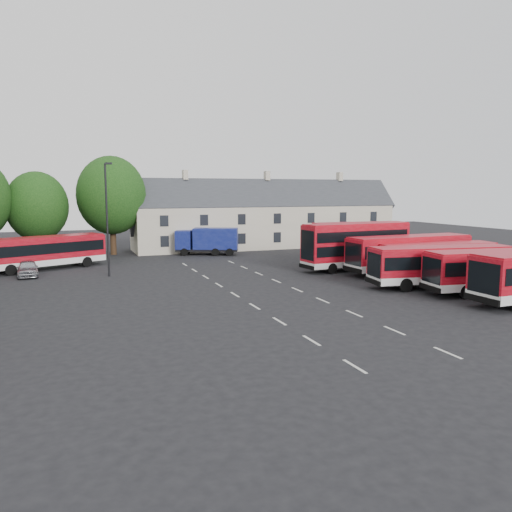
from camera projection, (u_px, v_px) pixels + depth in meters
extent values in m
plane|color=black|center=(244.00, 300.00, 34.28)|extent=(140.00, 140.00, 0.00)
cube|color=beige|center=(355.00, 366.00, 21.32)|extent=(0.15, 1.80, 0.01)
cube|color=beige|center=(311.00, 340.00, 25.02)|extent=(0.15, 1.80, 0.01)
cube|color=beige|center=(279.00, 321.00, 28.72)|extent=(0.15, 1.80, 0.01)
cube|color=beige|center=(255.00, 306.00, 32.42)|extent=(0.15, 1.80, 0.01)
cube|color=beige|center=(235.00, 295.00, 36.13)|extent=(0.15, 1.80, 0.01)
cube|color=beige|center=(219.00, 285.00, 39.83)|extent=(0.15, 1.80, 0.01)
cube|color=beige|center=(206.00, 277.00, 43.53)|extent=(0.15, 1.80, 0.01)
cube|color=beige|center=(194.00, 270.00, 47.23)|extent=(0.15, 1.80, 0.01)
cube|color=beige|center=(185.00, 264.00, 50.93)|extent=(0.15, 1.80, 0.01)
cube|color=beige|center=(448.00, 353.00, 23.11)|extent=(0.15, 1.80, 0.01)
cube|color=beige|center=(394.00, 330.00, 26.81)|extent=(0.15, 1.80, 0.01)
cube|color=beige|center=(354.00, 314.00, 30.51)|extent=(0.15, 1.80, 0.01)
cube|color=beige|center=(323.00, 300.00, 34.21)|extent=(0.15, 1.80, 0.01)
cube|color=beige|center=(297.00, 290.00, 37.91)|extent=(0.15, 1.80, 0.01)
cube|color=beige|center=(276.00, 281.00, 41.61)|extent=(0.15, 1.80, 0.01)
cube|color=beige|center=(259.00, 274.00, 45.31)|extent=(0.15, 1.80, 0.01)
cube|color=beige|center=(244.00, 267.00, 49.01)|extent=(0.15, 1.80, 0.01)
cube|color=beige|center=(231.00, 262.00, 52.71)|extent=(0.15, 1.80, 0.01)
cylinder|color=black|center=(39.00, 243.00, 54.95)|extent=(0.70, 0.70, 3.50)
ellipsoid|color=black|center=(37.00, 206.00, 54.43)|extent=(6.60, 6.60, 7.59)
cylinder|color=black|center=(113.00, 237.00, 58.69)|extent=(0.70, 0.70, 4.20)
ellipsoid|color=black|center=(112.00, 195.00, 58.06)|extent=(7.92, 7.92, 9.11)
cube|color=beige|center=(267.00, 227.00, 66.67)|extent=(35.00, 7.00, 5.50)
cube|color=#2D3035|center=(267.00, 206.00, 66.32)|extent=(35.70, 7.13, 7.13)
cube|color=beige|center=(185.00, 175.00, 61.88)|extent=(0.60, 0.90, 1.20)
cube|color=beige|center=(267.00, 176.00, 65.80)|extent=(0.60, 0.90, 1.20)
cube|color=beige|center=(340.00, 177.00, 69.73)|extent=(0.60, 0.90, 1.20)
cube|color=silver|center=(499.00, 283.00, 36.51)|extent=(11.50, 3.98, 0.56)
cube|color=maroon|center=(500.00, 265.00, 36.34)|extent=(11.50, 3.98, 2.00)
cube|color=black|center=(500.00, 265.00, 36.34)|extent=(11.06, 3.98, 0.97)
cube|color=maroon|center=(501.00, 251.00, 36.21)|extent=(11.26, 3.85, 0.12)
cylinder|color=black|center=(466.00, 292.00, 34.58)|extent=(1.05, 0.42, 1.02)
cube|color=silver|center=(441.00, 277.00, 38.90)|extent=(11.59, 4.29, 0.57)
cube|color=maroon|center=(441.00, 261.00, 38.73)|extent=(11.59, 4.29, 2.01)
cube|color=black|center=(441.00, 260.00, 38.73)|extent=(11.15, 4.28, 0.98)
cube|color=maroon|center=(442.00, 247.00, 38.60)|extent=(11.35, 4.15, 0.12)
cylinder|color=black|center=(406.00, 285.00, 37.05)|extent=(1.06, 0.44, 1.03)
cylinder|color=black|center=(472.00, 276.00, 40.83)|extent=(1.06, 0.44, 1.03)
cube|color=silver|center=(435.00, 269.00, 43.27)|extent=(10.90, 3.72, 0.53)
cube|color=maroon|center=(436.00, 255.00, 43.11)|extent=(10.90, 3.72, 1.89)
cube|color=black|center=(436.00, 254.00, 43.11)|extent=(10.49, 3.72, 0.92)
cube|color=maroon|center=(437.00, 244.00, 42.99)|extent=(10.68, 3.59, 0.12)
cylinder|color=black|center=(407.00, 276.00, 41.42)|extent=(1.00, 0.39, 0.97)
cylinder|color=black|center=(461.00, 268.00, 45.19)|extent=(1.00, 0.39, 0.97)
cube|color=silver|center=(409.00, 264.00, 45.42)|extent=(12.24, 3.24, 0.61)
cube|color=maroon|center=(409.00, 249.00, 45.25)|extent=(12.24, 3.24, 2.15)
cube|color=black|center=(409.00, 248.00, 45.24)|extent=(11.76, 3.29, 1.05)
cube|color=maroon|center=(410.00, 237.00, 45.10)|extent=(11.99, 3.12, 0.13)
cylinder|color=black|center=(382.00, 272.00, 42.80)|extent=(1.12, 0.35, 1.10)
cylinder|color=black|center=(432.00, 263.00, 48.13)|extent=(1.12, 0.35, 1.10)
cube|color=silver|center=(355.00, 262.00, 47.59)|extent=(11.00, 3.42, 0.54)
cube|color=maroon|center=(356.00, 242.00, 47.34)|extent=(11.00, 3.42, 3.30)
cube|color=black|center=(356.00, 248.00, 47.42)|extent=(10.58, 3.44, 0.93)
cube|color=maroon|center=(356.00, 224.00, 47.12)|extent=(10.78, 3.31, 0.12)
cylinder|color=black|center=(332.00, 269.00, 45.11)|extent=(1.00, 0.36, 0.98)
cylinder|color=black|center=(376.00, 261.00, 50.13)|extent=(1.00, 0.36, 0.98)
cube|color=black|center=(356.00, 235.00, 47.26)|extent=(10.58, 3.44, 0.93)
cube|color=silver|center=(360.00, 256.00, 52.18)|extent=(10.42, 2.73, 0.52)
cube|color=maroon|center=(360.00, 238.00, 51.95)|extent=(10.42, 2.73, 3.15)
cube|color=black|center=(360.00, 244.00, 52.02)|extent=(10.01, 2.77, 0.89)
cube|color=maroon|center=(361.00, 223.00, 51.74)|extent=(10.21, 2.63, 0.11)
cylinder|color=black|center=(336.00, 261.00, 50.15)|extent=(0.95, 0.30, 0.94)
cylinder|color=black|center=(381.00, 256.00, 54.28)|extent=(0.95, 0.30, 0.94)
cube|color=black|center=(361.00, 233.00, 51.87)|extent=(10.01, 2.77, 0.89)
cube|color=silver|center=(45.00, 261.00, 47.50)|extent=(11.30, 7.01, 0.56)
cube|color=maroon|center=(45.00, 248.00, 47.33)|extent=(11.30, 7.01, 2.00)
cube|color=black|center=(45.00, 248.00, 47.32)|extent=(10.92, 6.88, 0.97)
cube|color=maroon|center=(44.00, 237.00, 47.19)|extent=(11.05, 6.82, 0.12)
cylinder|color=black|center=(10.00, 270.00, 44.17)|extent=(1.05, 0.69, 1.02)
cylinder|color=black|center=(76.00, 260.00, 50.89)|extent=(1.05, 0.69, 1.02)
cube|color=black|center=(207.00, 250.00, 58.61)|extent=(7.37, 4.53, 0.27)
cube|color=navy|center=(184.00, 240.00, 58.52)|extent=(2.52, 2.77, 2.16)
cube|color=black|center=(177.00, 237.00, 58.50)|extent=(0.82, 1.80, 1.08)
cube|color=navy|center=(216.00, 239.00, 58.40)|extent=(5.59, 4.05, 2.43)
cylinder|color=black|center=(184.00, 252.00, 57.68)|extent=(0.93, 0.58, 0.90)
cylinder|color=black|center=(231.00, 250.00, 59.56)|extent=(0.93, 0.58, 0.90)
imported|color=#ABADB3|center=(28.00, 268.00, 43.77)|extent=(1.90, 4.27, 1.43)
cylinder|color=black|center=(107.00, 221.00, 43.29)|extent=(0.18, 0.18, 9.81)
cube|color=black|center=(108.00, 163.00, 42.70)|extent=(0.62, 0.35, 0.18)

